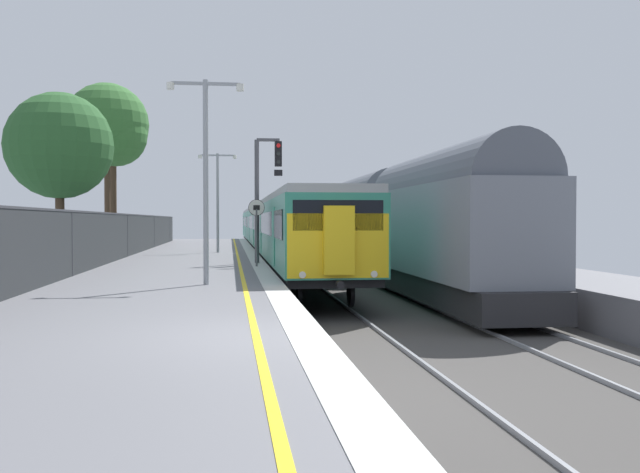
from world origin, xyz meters
The scene contains 10 objects.
ground centered at (2.64, 0.00, -0.61)m, with size 17.40×110.00×1.21m.
commuter_train_at_platform centered at (2.10, 37.10, 1.27)m, with size 2.83×58.86×3.81m.
freight_train_adjacent_track centered at (6.10, 18.07, 1.66)m, with size 2.60×26.06×4.85m.
signal_gantry centered at (0.62, 17.77, 3.09)m, with size 1.10×0.24×4.94m.
speed_limit_sign centered at (0.25, 15.52, 1.57)m, with size 0.59×0.08×2.45m.
platform_lamp_mid centered at (-1.34, 8.41, 3.18)m, with size 2.00×0.20×5.36m.
platform_lamp_far centered at (-1.34, 27.21, 3.10)m, with size 2.00×0.20×5.21m.
background_tree_left centered at (-7.59, 32.32, 6.69)m, with size 3.56×3.56×8.64m.
background_tree_centre centered at (-6.82, 27.07, 6.42)m, with size 4.27×4.27×8.73m.
background_tree_right centered at (-7.55, 19.43, 4.57)m, with size 4.29×4.29×6.85m.
Camera 1 is at (-0.73, -10.36, 1.68)m, focal length 39.74 mm.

